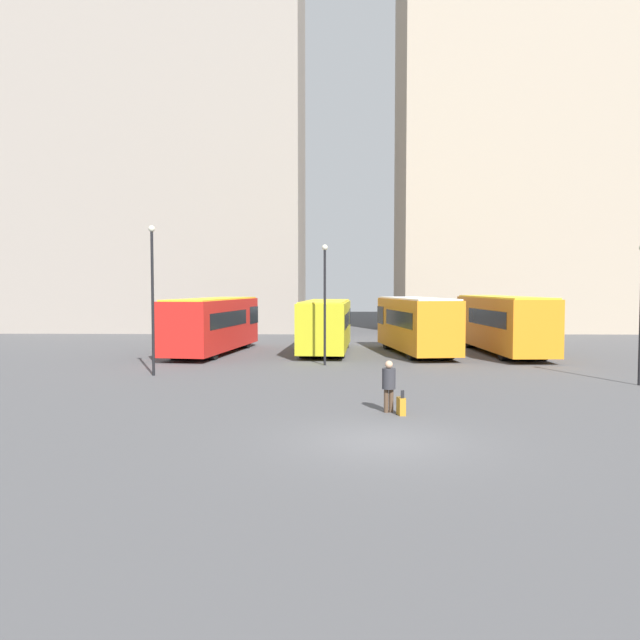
# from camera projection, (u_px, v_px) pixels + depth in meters

# --- Properties ---
(ground_plane) EXTENTS (160.00, 160.00, 0.00)m
(ground_plane) POSITION_uv_depth(u_px,v_px,m) (383.00, 441.00, 15.39)
(ground_plane) COLOR #4C4C4F
(building_block_left) EXTENTS (26.81, 11.46, 34.03)m
(building_block_left) POSITION_uv_depth(u_px,v_px,m) (151.00, 137.00, 55.05)
(building_block_left) COLOR gray
(building_block_left) RESTS_ON ground_plane
(building_block_right) EXTENTS (25.78, 10.40, 35.39)m
(building_block_right) POSITION_uv_depth(u_px,v_px,m) (549.00, 127.00, 54.02)
(building_block_right) COLOR tan
(building_block_right) RESTS_ON ground_plane
(bus_0) EXTENTS (3.88, 10.50, 3.15)m
(bus_0) POSITION_uv_depth(u_px,v_px,m) (214.00, 323.00, 35.71)
(bus_0) COLOR red
(bus_0) RESTS_ON ground_plane
(bus_1) EXTENTS (3.04, 9.24, 3.01)m
(bus_1) POSITION_uv_depth(u_px,v_px,m) (326.00, 324.00, 36.16)
(bus_1) COLOR gold
(bus_1) RESTS_ON ground_plane
(bus_2) EXTENTS (3.81, 9.44, 3.19)m
(bus_2) POSITION_uv_depth(u_px,v_px,m) (416.00, 324.00, 35.30)
(bus_2) COLOR orange
(bus_2) RESTS_ON ground_plane
(bus_3) EXTENTS (3.15, 11.07, 3.26)m
(bus_3) POSITION_uv_depth(u_px,v_px,m) (502.00, 322.00, 35.57)
(bus_3) COLOR orange
(bus_3) RESTS_ON ground_plane
(traveler) EXTENTS (0.48, 0.48, 1.58)m
(traveler) POSITION_uv_depth(u_px,v_px,m) (389.00, 382.00, 18.85)
(traveler) COLOR #4C3828
(traveler) RESTS_ON ground_plane
(suitcase) EXTENTS (0.26, 0.40, 0.76)m
(suitcase) POSITION_uv_depth(u_px,v_px,m) (401.00, 406.00, 18.49)
(suitcase) COLOR #B27A1E
(suitcase) RESTS_ON ground_plane
(lamp_post_1) EXTENTS (0.28, 0.28, 5.84)m
(lamp_post_1) POSITION_uv_depth(u_px,v_px,m) (325.00, 295.00, 30.08)
(lamp_post_1) COLOR black
(lamp_post_1) RESTS_ON ground_plane
(lamp_post_2) EXTENTS (0.28, 0.28, 6.41)m
(lamp_post_2) POSITION_uv_depth(u_px,v_px,m) (153.00, 289.00, 26.56)
(lamp_post_2) COLOR black
(lamp_post_2) RESTS_ON ground_plane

